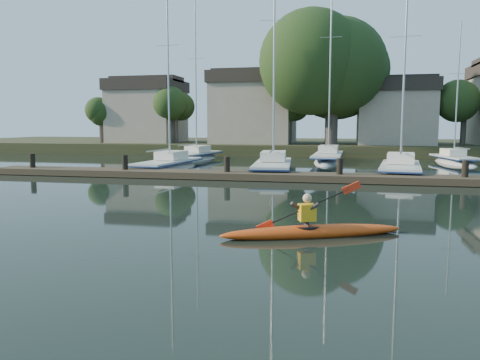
% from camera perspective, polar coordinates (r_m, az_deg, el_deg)
% --- Properties ---
extents(ground, '(160.00, 160.00, 0.00)m').
position_cam_1_polar(ground, '(11.40, -4.04, -8.13)').
color(ground, black).
rests_on(ground, ground).
extents(kayak, '(4.85, 2.55, 1.60)m').
position_cam_1_polar(kayak, '(12.52, 8.74, -5.92)').
color(kayak, '#CA440F').
rests_on(kayak, ground).
extents(dock, '(34.00, 2.00, 1.80)m').
position_cam_1_polar(dock, '(24.91, 5.11, 0.47)').
color(dock, '#433626').
rests_on(dock, ground).
extents(sailboat_1, '(2.76, 8.56, 13.77)m').
position_cam_1_polar(sailboat_1, '(30.96, -8.70, 0.93)').
color(sailboat_1, silver).
rests_on(sailboat_1, ground).
extents(sailboat_2, '(3.11, 9.68, 15.74)m').
position_cam_1_polar(sailboat_2, '(28.91, 4.03, 0.56)').
color(sailboat_2, silver).
rests_on(sailboat_2, ground).
extents(sailboat_3, '(3.23, 8.70, 13.69)m').
position_cam_1_polar(sailboat_3, '(28.66, 18.91, 0.14)').
color(sailboat_3, silver).
rests_on(sailboat_3, ground).
extents(sailboat_5, '(3.26, 8.86, 14.33)m').
position_cam_1_polar(sailboat_5, '(39.47, -5.46, 2.23)').
color(sailboat_5, silver).
rests_on(sailboat_5, ground).
extents(sailboat_6, '(2.45, 10.51, 16.63)m').
position_cam_1_polar(sailboat_6, '(37.99, 10.66, 1.95)').
color(sailboat_6, silver).
rests_on(sailboat_6, ground).
extents(sailboat_7, '(3.06, 7.44, 11.65)m').
position_cam_1_polar(sailboat_7, '(39.08, 24.68, 1.61)').
color(sailboat_7, silver).
rests_on(sailboat_7, ground).
extents(shore, '(90.00, 25.25, 12.75)m').
position_cam_1_polar(shore, '(50.87, 10.79, 7.00)').
color(shore, '#263018').
rests_on(shore, ground).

